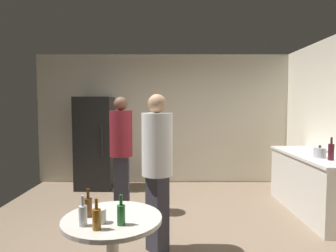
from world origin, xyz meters
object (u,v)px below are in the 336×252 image
Objects in this scene: refrigerator at (94,143)px; plastic_cup_white at (100,216)px; foreground_table at (112,230)px; beer_bottle_clear at (82,215)px; beer_bottle_brown at (87,207)px; person_in_maroon_shirt at (120,145)px; kettle at (319,152)px; wine_bottle_on_counter at (330,151)px; beer_bottle_green at (120,214)px; beer_bottle_amber at (96,218)px; person_in_white_shirt at (156,160)px.

refrigerator reaches higher than plastic_cup_white.
foreground_table is 3.48× the size of beer_bottle_clear.
beer_bottle_brown is 0.13× the size of person_in_maroon_shirt.
refrigerator is 3.95m from kettle.
wine_bottle_on_counter is at bearing 31.62° from beer_bottle_clear.
refrigerator reaches higher than beer_bottle_green.
beer_bottle_clear is (0.01, -0.18, 0.00)m from beer_bottle_brown.
foreground_table is 0.27m from beer_bottle_brown.
beer_bottle_amber is 1.00× the size of beer_bottle_brown.
person_in_maroon_shirt reaches higher than plastic_cup_white.
beer_bottle_clear is (0.81, -3.59, -0.08)m from refrigerator.
kettle reaches higher than plastic_cup_white.
kettle is 3.30m from beer_bottle_brown.
wine_bottle_on_counter reaches higher than beer_bottle_brown.
beer_bottle_amber is 0.18m from beer_bottle_green.
refrigerator is 2.25× the size of foreground_table.
kettle is 3.33m from beer_bottle_amber.
beer_bottle_green is 1.08m from person_in_white_shirt.
refrigerator is at bearing 152.98° from wine_bottle_on_counter.
beer_bottle_green is 0.17m from plastic_cup_white.
foreground_table is 3.48× the size of beer_bottle_amber.
beer_bottle_clear is at bearing -148.38° from wine_bottle_on_counter.
wine_bottle_on_counter is 0.39× the size of foreground_table.
refrigerator is at bearing 104.21° from beer_bottle_amber.
beer_bottle_clear is 0.14m from plastic_cup_white.
wine_bottle_on_counter reaches higher than beer_bottle_green.
kettle is 3.16m from foreground_table.
person_in_white_shirt reaches higher than beer_bottle_amber.
beer_bottle_clear is (-2.78, -1.94, -0.15)m from kettle.
person_in_maroon_shirt reaches higher than foreground_table.
beer_bottle_green is at bearing 36.89° from person_in_white_shirt.
beer_bottle_green is 0.28m from beer_bottle_clear.
refrigerator is 7.83× the size of beer_bottle_amber.
wine_bottle_on_counter is at bearing 34.11° from beer_bottle_green.
wine_bottle_on_counter is 2.82× the size of plastic_cup_white.
kettle is at bearing 34.85° from beer_bottle_clear.
person_in_white_shirt reaches higher than wine_bottle_on_counter.
kettle reaches higher than beer_bottle_clear.
foreground_table is at bearing 122.95° from beer_bottle_green.
beer_bottle_amber is 1.00× the size of beer_bottle_clear.
person_in_white_shirt reaches higher than beer_bottle_clear.
plastic_cup_white is (0.12, 0.05, -0.03)m from beer_bottle_clear.
wine_bottle_on_counter is (3.63, -1.85, 0.12)m from refrigerator.
beer_bottle_green and beer_bottle_clear have the same top height.
person_in_maroon_shirt is (-0.35, 2.21, 0.22)m from beer_bottle_green.
person_in_white_shirt is at bearing 58.91° from beer_bottle_brown.
refrigerator reaches higher than beer_bottle_clear.
beer_bottle_brown is (-0.13, 0.24, 0.00)m from beer_bottle_amber.
beer_bottle_brown reaches higher than foreground_table.
refrigerator is 5.81× the size of wine_bottle_on_counter.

